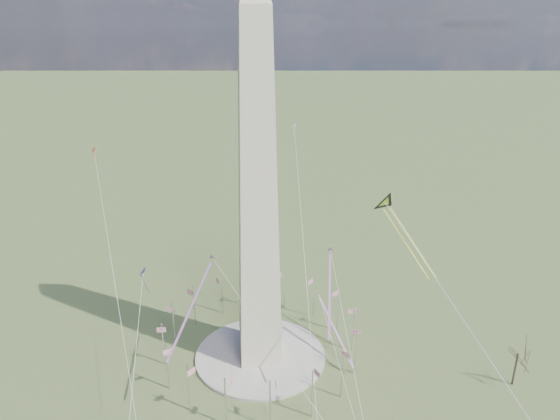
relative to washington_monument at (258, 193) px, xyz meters
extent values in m
plane|color=#4D5C2E|center=(0.00, 0.00, -47.95)|extent=(2000.00, 2000.00, 0.00)
cylinder|color=#B2A9A3|center=(0.00, 0.00, -47.55)|extent=(36.00, 36.00, 0.80)
cylinder|color=silver|center=(26.00, 0.00, -41.45)|extent=(0.36, 0.36, 13.00)
cube|color=#AE1721|center=(26.00, 1.30, -36.15)|extent=(2.40, 0.08, 1.50)
cylinder|color=silver|center=(24.02, 9.95, -41.45)|extent=(0.36, 0.36, 13.00)
cube|color=#AE1721|center=(23.52, 11.15, -36.15)|extent=(2.25, 0.99, 1.50)
cylinder|color=silver|center=(18.38, 18.38, -41.45)|extent=(0.36, 0.36, 13.00)
cube|color=#AE1721|center=(17.47, 19.30, -36.15)|extent=(1.75, 1.75, 1.50)
cylinder|color=silver|center=(9.95, 24.02, -41.45)|extent=(0.36, 0.36, 13.00)
cube|color=#AE1721|center=(8.75, 24.52, -36.15)|extent=(0.99, 2.25, 1.50)
cylinder|color=silver|center=(0.00, 26.00, -41.45)|extent=(0.36, 0.36, 13.00)
cube|color=#AE1721|center=(-1.30, 26.00, -36.15)|extent=(0.08, 2.40, 1.50)
cylinder|color=silver|center=(-9.95, 24.02, -41.45)|extent=(0.36, 0.36, 13.00)
cube|color=#AE1721|center=(-11.15, 23.52, -36.15)|extent=(0.99, 2.25, 1.50)
cylinder|color=silver|center=(-18.38, 18.38, -41.45)|extent=(0.36, 0.36, 13.00)
cube|color=#AE1721|center=(-19.30, 17.47, -36.15)|extent=(1.75, 1.75, 1.50)
cylinder|color=silver|center=(-24.02, 9.95, -41.45)|extent=(0.36, 0.36, 13.00)
cube|color=#AE1721|center=(-24.52, 8.75, -36.15)|extent=(2.25, 0.99, 1.50)
cylinder|color=silver|center=(-26.00, 0.00, -41.45)|extent=(0.36, 0.36, 13.00)
cube|color=#AE1721|center=(-26.00, -1.30, -36.15)|extent=(2.40, 0.08, 1.50)
cylinder|color=silver|center=(-24.02, -9.95, -41.45)|extent=(0.36, 0.36, 13.00)
cube|color=#AE1721|center=(-23.52, -11.15, -36.15)|extent=(2.25, 0.99, 1.50)
cylinder|color=silver|center=(-18.38, -18.38, -41.45)|extent=(0.36, 0.36, 13.00)
cube|color=#AE1721|center=(-17.47, -19.30, -36.15)|extent=(1.75, 1.75, 1.50)
cylinder|color=silver|center=(-9.95, -24.02, -41.45)|extent=(0.36, 0.36, 13.00)
cube|color=#AE1721|center=(-8.75, -24.52, -36.15)|extent=(0.99, 2.25, 1.50)
cylinder|color=silver|center=(0.00, -26.00, -41.45)|extent=(0.36, 0.36, 13.00)
cube|color=#AE1721|center=(1.30, -26.00, -36.15)|extent=(0.08, 2.40, 1.50)
cylinder|color=silver|center=(9.95, -24.02, -41.45)|extent=(0.36, 0.36, 13.00)
cube|color=#AE1721|center=(11.15, -23.52, -36.15)|extent=(0.99, 2.25, 1.50)
cylinder|color=silver|center=(18.38, -18.38, -41.45)|extent=(0.36, 0.36, 13.00)
cube|color=#AE1721|center=(19.30, -17.47, -36.15)|extent=(1.75, 1.75, 1.50)
cylinder|color=silver|center=(24.02, -9.95, -41.45)|extent=(0.36, 0.36, 13.00)
cube|color=#AE1721|center=(24.52, -8.75, -36.15)|extent=(2.25, 0.99, 1.50)
cylinder|color=#423728|center=(63.25, -19.31, -43.24)|extent=(0.47, 0.47, 9.43)
cube|color=orange|center=(39.27, -3.58, -13.36)|extent=(7.41, 16.79, 12.64)
cube|color=orange|center=(37.14, -4.48, -13.36)|extent=(7.41, 16.79, 12.64)
cube|color=navy|center=(-30.38, 6.88, -22.93)|extent=(1.71, 2.66, 2.11)
cube|color=#FF4628|center=(-30.38, 6.88, -26.40)|extent=(1.57, 2.45, 7.27)
cube|color=#FF4628|center=(16.23, -11.56, -22.78)|extent=(4.72, 19.40, 12.35)
cube|color=#FF4628|center=(-17.31, -11.31, -24.43)|extent=(10.83, 20.35, 14.13)
cube|color=#FF4628|center=(20.55, -2.63, -39.73)|extent=(6.48, 17.44, 11.42)
cube|color=red|center=(-46.86, 39.29, 2.95)|extent=(1.44, 1.60, 1.60)
cube|color=red|center=(-46.86, 39.29, 1.20)|extent=(0.40, 1.40, 3.67)
cube|color=silver|center=(15.36, 41.90, 8.26)|extent=(1.30, 1.37, 1.41)
cube|color=silver|center=(15.36, 41.90, 6.73)|extent=(0.35, 1.23, 3.21)
camera|label=1|loc=(-8.96, -115.51, 38.74)|focal=32.00mm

